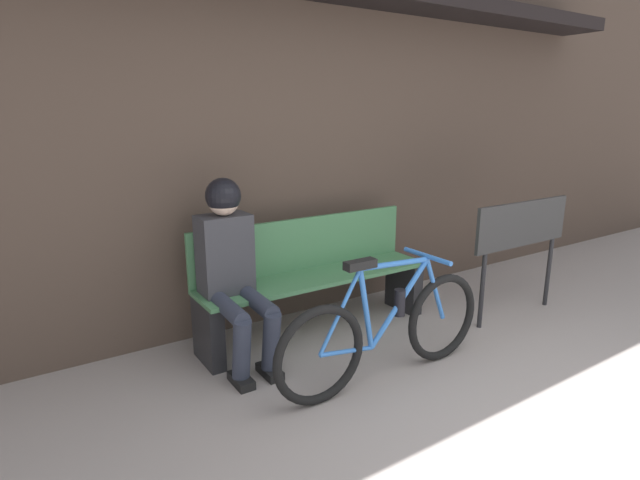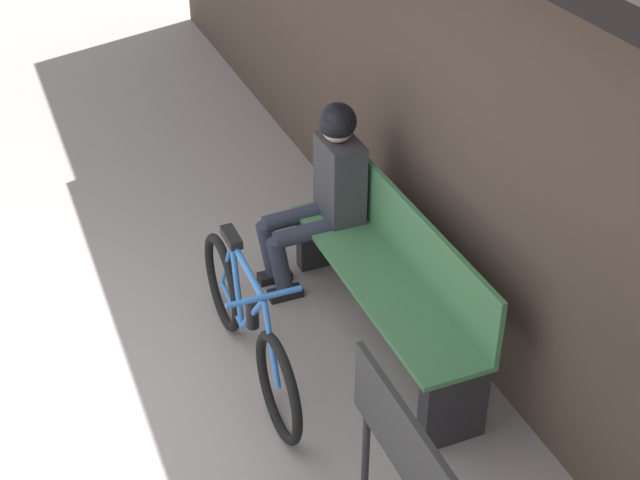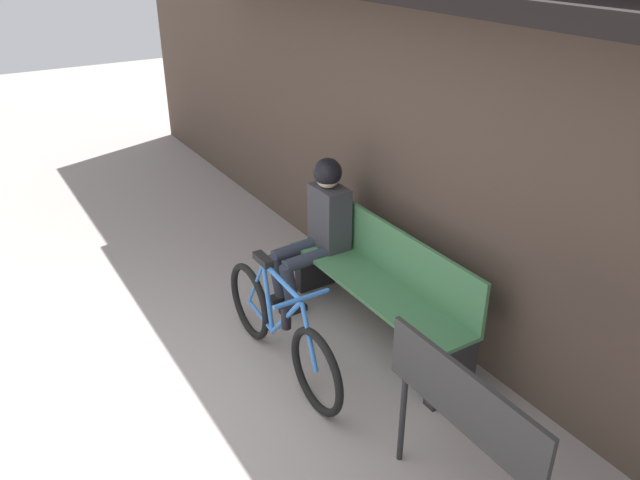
{
  "view_description": "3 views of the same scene",
  "coord_description": "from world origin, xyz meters",
  "views": [
    {
      "loc": [
        -2.06,
        -0.6,
        1.64
      ],
      "look_at": [
        -0.33,
        2.05,
        0.83
      ],
      "focal_mm": 28.0,
      "sensor_mm": 36.0,
      "label": 1
    },
    {
      "loc": [
        3.54,
        0.47,
        3.45
      ],
      "look_at": [
        -0.36,
        2.07,
        0.66
      ],
      "focal_mm": 50.0,
      "sensor_mm": 36.0,
      "label": 2
    },
    {
      "loc": [
        3.06,
        -0.1,
        2.87
      ],
      "look_at": [
        -0.29,
        1.96,
        0.88
      ],
      "focal_mm": 35.0,
      "sensor_mm": 36.0,
      "label": 3
    }
  ],
  "objects": [
    {
      "name": "ground_plane",
      "position": [
        0.0,
        0.0,
        0.0
      ],
      "size": [
        24.0,
        24.0,
        0.0
      ],
      "primitive_type": "plane",
      "color": "gray"
    },
    {
      "name": "storefront_wall",
      "position": [
        0.0,
        2.84,
        1.66
      ],
      "size": [
        12.0,
        0.56,
        3.2
      ],
      "color": "#4C3D33",
      "rests_on": "ground_plane"
    },
    {
      "name": "park_bench_near",
      "position": [
        -0.15,
        2.42,
        0.42
      ],
      "size": [
        1.84,
        0.42,
        0.86
      ],
      "color": "#477F51",
      "rests_on": "ground_plane"
    },
    {
      "name": "bicycle",
      "position": [
        -0.16,
        1.56,
        0.33
      ],
      "size": [
        1.59,
        0.4,
        0.82
      ],
      "color": "black",
      "rests_on": "ground_plane"
    },
    {
      "name": "person_seated",
      "position": [
        -0.86,
        2.3,
        0.71
      ],
      "size": [
        0.34,
        0.64,
        1.24
      ],
      "color": "#2D3342",
      "rests_on": "ground_plane"
    },
    {
      "name": "signboard",
      "position": [
        1.4,
        1.75,
        0.72
      ],
      "size": [
        1.08,
        0.04,
        0.96
      ],
      "color": "#232326",
      "rests_on": "ground_plane"
    }
  ]
}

